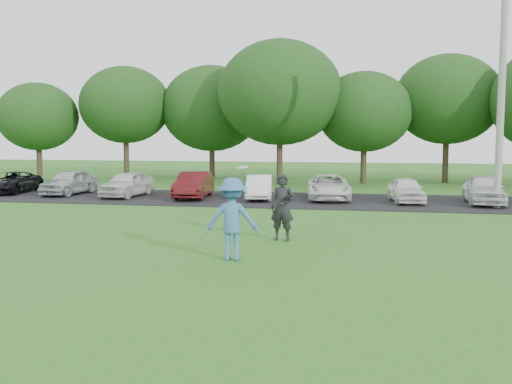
# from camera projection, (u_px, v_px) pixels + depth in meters

# --- Properties ---
(ground) EXTENTS (100.00, 100.00, 0.00)m
(ground) POSITION_uv_depth(u_px,v_px,m) (228.00, 263.00, 13.16)
(ground) COLOR #276F1F
(ground) RESTS_ON ground
(parking_lot) EXTENTS (32.00, 6.50, 0.03)m
(parking_lot) POSITION_uv_depth(u_px,v_px,m) (295.00, 200.00, 25.87)
(parking_lot) COLOR black
(parking_lot) RESTS_ON ground
(utility_pole) EXTENTS (0.28, 0.28, 10.45)m
(utility_pole) POSITION_uv_depth(u_px,v_px,m) (502.00, 77.00, 22.47)
(utility_pole) COLOR #9A9995
(utility_pole) RESTS_ON ground
(frisbee_player) EXTENTS (1.29, 0.79, 2.24)m
(frisbee_player) POSITION_uv_depth(u_px,v_px,m) (232.00, 219.00, 13.38)
(frisbee_player) COLOR teal
(frisbee_player) RESTS_ON ground
(camera_bystander) EXTENTS (0.74, 0.55, 1.87)m
(camera_bystander) POSITION_uv_depth(u_px,v_px,m) (282.00, 207.00, 15.85)
(camera_bystander) COLOR black
(camera_bystander) RESTS_ON ground
(parked_cars) EXTENTS (30.89, 4.65, 1.23)m
(parked_cars) POSITION_uv_depth(u_px,v_px,m) (286.00, 187.00, 25.89)
(parked_cars) COLOR black
(parked_cars) RESTS_ON parking_lot
(tree_row) EXTENTS (42.39, 9.85, 8.64)m
(tree_row) POSITION_uv_depth(u_px,v_px,m) (340.00, 103.00, 34.64)
(tree_row) COLOR #38281C
(tree_row) RESTS_ON ground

